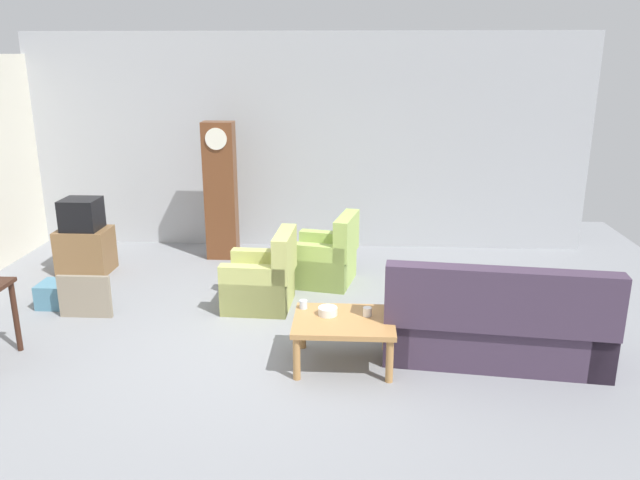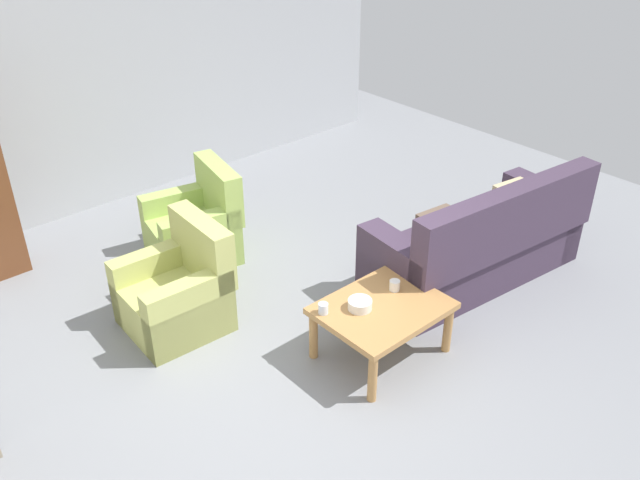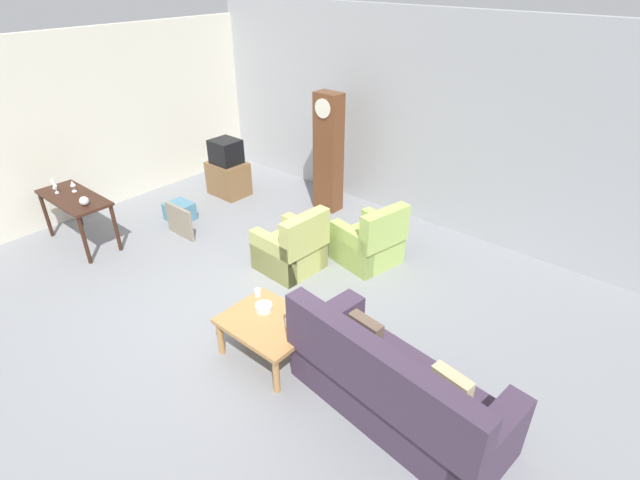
% 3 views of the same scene
% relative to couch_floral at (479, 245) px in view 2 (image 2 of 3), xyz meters
% --- Properties ---
extents(ground_plane, '(10.40, 10.40, 0.00)m').
position_rel_couch_floral_xyz_m(ground_plane, '(-2.13, 0.18, -0.35)').
color(ground_plane, gray).
extents(garage_door_wall, '(8.40, 0.16, 3.20)m').
position_rel_couch_floral_xyz_m(garage_door_wall, '(-2.13, 3.78, 1.25)').
color(garage_door_wall, '#ADAFB5').
rests_on(garage_door_wall, ground_plane).
extents(couch_floral, '(2.18, 1.11, 1.04)m').
position_rel_couch_floral_xyz_m(couch_floral, '(0.00, 0.00, 0.00)').
color(couch_floral, '#423347').
rests_on(couch_floral, ground_plane).
extents(armchair_olive_near, '(0.83, 0.80, 0.92)m').
position_rel_couch_floral_xyz_m(armchair_olive_near, '(-2.44, 1.22, -0.05)').
color(armchair_olive_near, '#B7BC66').
rests_on(armchair_olive_near, ground_plane).
extents(armchair_olive_far, '(0.93, 0.90, 0.92)m').
position_rel_couch_floral_xyz_m(armchair_olive_far, '(-1.73, 2.06, -0.05)').
color(armchair_olive_far, '#A6C360').
rests_on(armchair_olive_far, ground_plane).
extents(coffee_table_wood, '(0.96, 0.76, 0.47)m').
position_rel_couch_floral_xyz_m(coffee_table_wood, '(-1.46, -0.17, 0.05)').
color(coffee_table_wood, '#B27F47').
rests_on(coffee_table_wood, ground_plane).
extents(cup_white_porcelain, '(0.08, 0.08, 0.09)m').
position_rel_couch_floral_xyz_m(cup_white_porcelain, '(-1.24, -0.09, 0.16)').
color(cup_white_porcelain, white).
rests_on(cup_white_porcelain, coffee_table_wood).
extents(cup_blue_rimmed, '(0.08, 0.08, 0.08)m').
position_rel_couch_floral_xyz_m(cup_blue_rimmed, '(-1.86, 0.06, 0.16)').
color(cup_blue_rimmed, silver).
rests_on(cup_blue_rimmed, coffee_table_wood).
extents(bowl_white_stacked, '(0.19, 0.19, 0.08)m').
position_rel_couch_floral_xyz_m(bowl_white_stacked, '(-1.62, -0.08, 0.16)').
color(bowl_white_stacked, white).
rests_on(bowl_white_stacked, coffee_table_wood).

